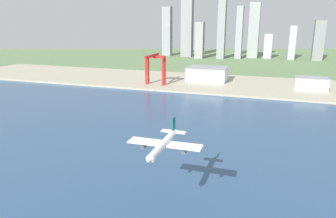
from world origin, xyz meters
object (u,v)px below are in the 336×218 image
(port_crane_red, at_px, (155,62))
(warehouse_annex, at_px, (311,83))
(warehouse_main, at_px, (208,74))
(airplane_landing, at_px, (164,144))

(port_crane_red, relative_size, warehouse_annex, 1.16)
(port_crane_red, xyz_separation_m, warehouse_main, (60.40, 51.76, -20.05))
(airplane_landing, height_order, port_crane_red, port_crane_red)
(warehouse_main, relative_size, warehouse_annex, 1.42)
(port_crane_red, height_order, warehouse_annex, port_crane_red)
(port_crane_red, relative_size, warehouse_main, 0.82)
(airplane_landing, bearing_deg, port_crane_red, 111.72)
(warehouse_main, xyz_separation_m, warehouse_annex, (134.44, -19.32, -1.85))
(port_crane_red, bearing_deg, warehouse_annex, 9.45)
(airplane_landing, xyz_separation_m, warehouse_annex, (86.37, 304.74, -23.75))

